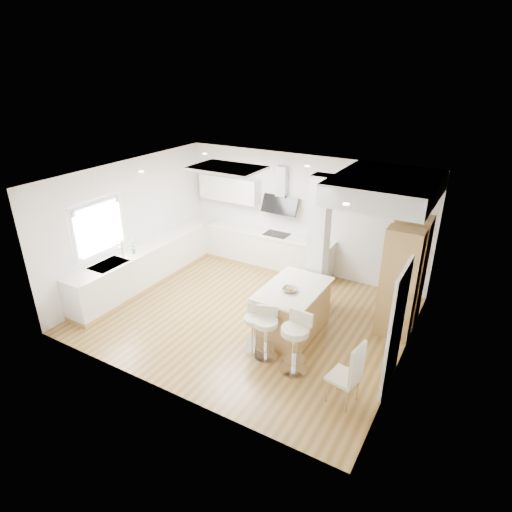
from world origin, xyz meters
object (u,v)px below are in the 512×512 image
Objects in this scene: peninsula at (293,309)px; bar_stool_a at (255,326)px; bar_stool_b at (266,330)px; dining_chair at (350,373)px; bar_stool_c at (295,340)px.

bar_stool_a is (-0.31, -0.86, 0.02)m from peninsula.
bar_stool_b is (0.25, -0.06, 0.04)m from bar_stool_a.
dining_chair is at bearing -27.98° from bar_stool_a.
bar_stool_c is at bearing -61.69° from peninsula.
bar_stool_b is 0.86× the size of dining_chair.
bar_stool_b is at bearing -27.86° from bar_stool_a.
peninsula is at bearing 123.68° from bar_stool_c.
bar_stool_a is at bearing -109.03° from peninsula.
peninsula reaches higher than bar_stool_b.
bar_stool_b is 0.88× the size of bar_stool_c.
dining_chair reaches higher than bar_stool_b.
dining_chair is (1.60, -0.39, 0.05)m from bar_stool_b.
dining_chair reaches higher than bar_stool_c.
bar_stool_c is at bearing -24.10° from bar_stool_a.
bar_stool_a is at bearing 144.98° from bar_stool_b.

